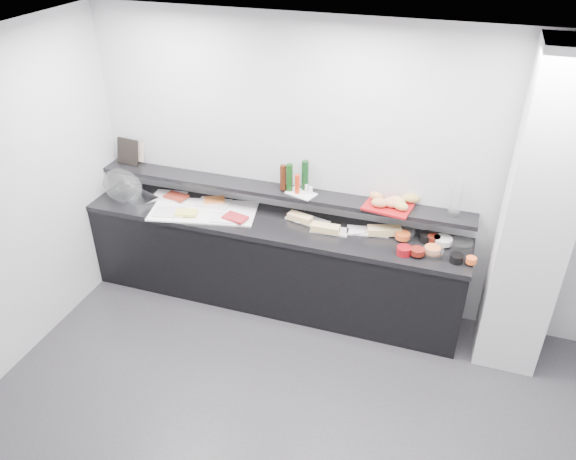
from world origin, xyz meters
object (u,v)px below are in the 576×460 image
(cloche_base, at_px, (136,198))
(carafe, at_px, (456,200))
(condiment_tray, at_px, (301,194))
(sandwich_plate_mid, at_px, (329,230))
(bread_tray, at_px, (388,207))
(framed_print, at_px, (128,152))

(cloche_base, height_order, carafe, carafe)
(cloche_base, distance_m, condiment_tray, 1.68)
(sandwich_plate_mid, relative_size, bread_tray, 0.83)
(sandwich_plate_mid, xyz_separation_m, condiment_tray, (-0.32, 0.14, 0.25))
(framed_print, distance_m, bread_tray, 2.65)
(cloche_base, bearing_deg, bread_tray, 26.39)
(bread_tray, bearing_deg, carafe, 13.23)
(cloche_base, relative_size, carafe, 1.33)
(sandwich_plate_mid, distance_m, framed_print, 2.21)
(sandwich_plate_mid, distance_m, bread_tray, 0.56)
(carafe, bearing_deg, bread_tray, -175.20)
(sandwich_plate_mid, bearing_deg, cloche_base, 177.05)
(cloche_base, distance_m, sandwich_plate_mid, 1.97)
(condiment_tray, bearing_deg, bread_tray, 17.60)
(cloche_base, relative_size, condiment_tray, 1.53)
(bread_tray, distance_m, carafe, 0.57)
(condiment_tray, relative_size, carafe, 0.87)
(cloche_base, bearing_deg, condiment_tray, 28.52)
(bread_tray, height_order, carafe, carafe)
(framed_print, distance_m, condiment_tray, 1.86)
(cloche_base, relative_size, sandwich_plate_mid, 1.19)
(condiment_tray, bearing_deg, framed_print, -164.33)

